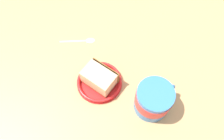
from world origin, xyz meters
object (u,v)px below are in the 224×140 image
at_px(small_plate, 99,82).
at_px(teaspoon, 85,40).
at_px(tea_mug, 154,99).
at_px(cake_slice, 100,77).

distance_m(small_plate, teaspoon, 0.16).
xyz_separation_m(tea_mug, teaspoon, (-0.20, 0.22, -0.05)).
xyz_separation_m(cake_slice, tea_mug, (0.14, -0.07, 0.02)).
bearing_deg(tea_mug, cake_slice, 154.50).
distance_m(cake_slice, tea_mug, 0.16).
bearing_deg(tea_mug, teaspoon, 132.70).
height_order(small_plate, teaspoon, small_plate).
bearing_deg(teaspoon, tea_mug, -47.30).
bearing_deg(teaspoon, cake_slice, -69.19).
relative_size(cake_slice, teaspoon, 0.97).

